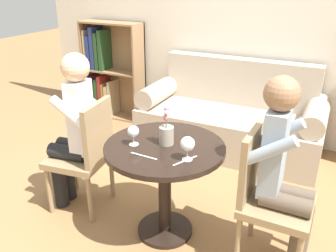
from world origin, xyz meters
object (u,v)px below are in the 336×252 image
at_px(chair_left, 86,152).
at_px(person_left, 73,130).
at_px(couch, 230,121).
at_px(person_right, 285,173).
at_px(bookshelf_left, 108,73).
at_px(wine_glass_right, 188,144).
at_px(wine_glass_left, 133,132).
at_px(chair_right, 266,193).
at_px(flower_vase, 166,132).

distance_m(chair_left, person_left, 0.19).
relative_size(couch, person_right, 1.50).
relative_size(bookshelf_left, chair_left, 1.34).
distance_m(chair_left, wine_glass_right, 0.95).
height_order(couch, wine_glass_right, couch).
height_order(person_right, wine_glass_right, person_right).
relative_size(person_left, wine_glass_left, 9.27).
height_order(person_left, wine_glass_right, person_left).
xyz_separation_m(couch, wine_glass_right, (0.21, -1.65, 0.50)).
xyz_separation_m(person_right, wine_glass_left, (-0.95, -0.13, 0.13)).
bearing_deg(chair_left, chair_right, 84.50).
bearing_deg(person_left, chair_right, 85.14).
xyz_separation_m(wine_glass_left, wine_glass_right, (0.40, -0.03, 0.01)).
bearing_deg(person_left, bookshelf_left, -159.21).
height_order(bookshelf_left, wine_glass_left, bookshelf_left).
distance_m(chair_right, wine_glass_right, 0.59).
xyz_separation_m(chair_left, wine_glass_left, (0.49, -0.09, 0.30)).
bearing_deg(chair_left, couch, 148.64).
distance_m(bookshelf_left, chair_right, 2.97).
height_order(couch, chair_left, couch).
bearing_deg(person_right, wine_glass_left, 98.77).
height_order(wine_glass_left, wine_glass_right, wine_glass_right).
bearing_deg(couch, wine_glass_right, -82.73).
relative_size(chair_left, flower_vase, 3.32).
relative_size(couch, chair_left, 2.08).
height_order(wine_glass_right, flower_vase, flower_vase).
height_order(couch, wine_glass_left, couch).
distance_m(couch, chair_right, 1.64).
bearing_deg(person_right, chair_right, 89.48).
bearing_deg(wine_glass_right, bookshelf_left, 135.48).
height_order(couch, chair_right, couch).
height_order(couch, bookshelf_left, bookshelf_left).
relative_size(bookshelf_left, wine_glass_right, 7.93).
bearing_deg(wine_glass_left, chair_left, 169.47).
height_order(couch, person_right, person_right).
distance_m(chair_right, person_right, 0.19).
height_order(person_right, wine_glass_left, person_right).
height_order(chair_right, wine_glass_right, chair_right).
distance_m(person_left, person_right, 1.53).
relative_size(couch, bookshelf_left, 1.54).
bearing_deg(chair_right, flower_vase, 93.41).
xyz_separation_m(bookshelf_left, chair_left, (1.06, -1.79, -0.06)).
relative_size(bookshelf_left, flower_vase, 4.47).
height_order(wine_glass_left, flower_vase, flower_vase).
relative_size(chair_right, wine_glass_right, 5.90).
bearing_deg(wine_glass_right, chair_right, 20.08).
bearing_deg(person_left, couch, 146.25).
relative_size(person_left, flower_vase, 4.63).
xyz_separation_m(chair_left, person_right, (1.44, 0.04, 0.17)).
relative_size(chair_left, wine_glass_right, 5.90).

